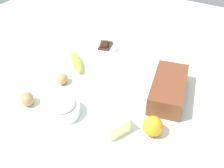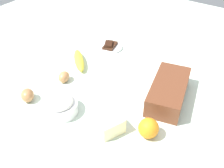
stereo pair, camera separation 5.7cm
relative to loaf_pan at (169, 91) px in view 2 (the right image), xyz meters
The scene contains 9 objects.
ground_plane 0.24m from the loaf_pan, 66.47° to the right, with size 2.40×2.40×0.02m, color silver.
loaf_pan is the anchor object (origin of this frame).
flour_bowl 0.43m from the loaf_pan, 44.97° to the right, with size 0.14×0.14×0.07m.
banana 0.47m from the loaf_pan, 88.94° to the right, with size 0.19×0.04×0.04m, color yellow.
orange_fruit 0.22m from the loaf_pan, ahead, with size 0.07×0.07×0.07m, color orange.
butter_block 0.29m from the loaf_pan, 17.54° to the right, with size 0.09×0.06×0.06m, color #F4EDB2.
egg_near_butter 0.46m from the loaf_pan, 70.30° to the right, with size 0.05×0.05×0.06m, color #B77C4B.
egg_beside_bowl 0.57m from the loaf_pan, 54.23° to the right, with size 0.05×0.05×0.07m, color #A67043.
chocolate_plate 0.47m from the loaf_pan, 114.91° to the right, with size 0.13×0.13×0.03m.
Camera 2 is at (0.70, 0.49, 0.71)m, focal length 41.80 mm.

